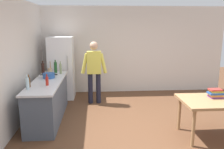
{
  "coord_description": "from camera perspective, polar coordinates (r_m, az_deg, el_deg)",
  "views": [
    {
      "loc": [
        -0.9,
        -4.32,
        2.13
      ],
      "look_at": [
        -0.52,
        1.01,
        0.98
      ],
      "focal_mm": 37.1,
      "sensor_mm": 36.0,
      "label": 1
    }
  ],
  "objects": [
    {
      "name": "bottle_sauce_red",
      "position": [
        4.97,
        -15.73,
        -1.53
      ],
      "size": [
        0.06,
        0.06,
        0.24
      ],
      "color": "#B22319",
      "rests_on": "kitchen_counter"
    },
    {
      "name": "ground_plane",
      "position": [
        4.9,
        7.14,
        -13.75
      ],
      "size": [
        14.0,
        14.0,
        0.0
      ],
      "primitive_type": "plane",
      "color": "brown"
    },
    {
      "name": "bottle_vinegar_tall",
      "position": [
        6.07,
        -12.56,
        1.44
      ],
      "size": [
        0.06,
        0.06,
        0.32
      ],
      "color": "gray",
      "rests_on": "kitchen_counter"
    },
    {
      "name": "wall_back",
      "position": [
        7.42,
        2.97,
        6.08
      ],
      "size": [
        6.4,
        0.12,
        2.7
      ],
      "primitive_type": "cube",
      "color": "silver",
      "rests_on": "ground_plane"
    },
    {
      "name": "cooking_pot",
      "position": [
        5.66,
        -15.3,
        -0.25
      ],
      "size": [
        0.4,
        0.28,
        0.12
      ],
      "color": "#285193",
      "rests_on": "kitchen_counter"
    },
    {
      "name": "bottle_water_clear",
      "position": [
        4.76,
        -20.12,
        -2.07
      ],
      "size": [
        0.07,
        0.07,
        0.3
      ],
      "color": "silver",
      "rests_on": "kitchen_counter"
    },
    {
      "name": "bottle_beer_brown",
      "position": [
        4.94,
        -19.82,
        -1.78
      ],
      "size": [
        0.06,
        0.06,
        0.26
      ],
      "color": "#5B3314",
      "rests_on": "kitchen_counter"
    },
    {
      "name": "book_stack",
      "position": [
        4.91,
        24.17,
        -4.29
      ],
      "size": [
        0.28,
        0.21,
        0.17
      ],
      "color": "#753D7F",
      "rests_on": "dining_table"
    },
    {
      "name": "dining_table",
      "position": [
        4.85,
        24.62,
        -6.49
      ],
      "size": [
        1.4,
        0.9,
        0.75
      ],
      "color": "#9E754C",
      "rests_on": "ground_plane"
    },
    {
      "name": "bottle_wine_dark",
      "position": [
        6.14,
        -16.63,
        1.45
      ],
      "size": [
        0.08,
        0.08,
        0.34
      ],
      "color": "black",
      "rests_on": "kitchen_counter"
    },
    {
      "name": "person",
      "position": [
        6.27,
        -4.44,
        1.51
      ],
      "size": [
        0.7,
        0.22,
        1.7
      ],
      "color": "#1E1E2D",
      "rests_on": "ground_plane"
    },
    {
      "name": "bottle_wine_green",
      "position": [
        6.22,
        -13.75,
        1.73
      ],
      "size": [
        0.08,
        0.08,
        0.34
      ],
      "color": "#1E5123",
      "rests_on": "kitchen_counter"
    },
    {
      "name": "refrigerator",
      "position": [
        6.9,
        -12.31,
        1.58
      ],
      "size": [
        0.7,
        0.67,
        1.8
      ],
      "color": "white",
      "rests_on": "ground_plane"
    },
    {
      "name": "wall_left",
      "position": [
        4.89,
        -24.34,
        1.86
      ],
      "size": [
        0.12,
        5.6,
        2.7
      ],
      "primitive_type": "cube",
      "color": "silver",
      "rests_on": "ground_plane"
    },
    {
      "name": "kitchen_counter",
      "position": [
        5.5,
        -15.48,
        -6.1
      ],
      "size": [
        0.64,
        2.2,
        0.9
      ],
      "color": "#4C5666",
      "rests_on": "ground_plane"
    },
    {
      "name": "utensil_jar",
      "position": [
        6.17,
        -15.06,
        0.95
      ],
      "size": [
        0.11,
        0.11,
        0.32
      ],
      "color": "tan",
      "rests_on": "kitchen_counter"
    }
  ]
}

